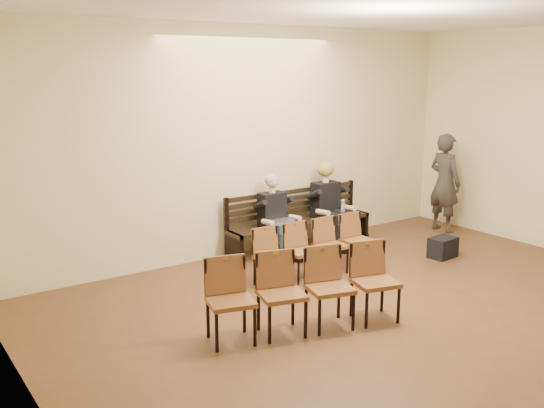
{
  "coord_description": "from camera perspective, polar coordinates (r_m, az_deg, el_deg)",
  "views": [
    {
      "loc": [
        -5.04,
        -2.85,
        2.86
      ],
      "look_at": [
        -0.23,
        4.05,
        0.97
      ],
      "focal_mm": 40.0,
      "sensor_mm": 36.0,
      "label": 1
    }
  ],
  "objects": [
    {
      "name": "ground",
      "position": [
        6.46,
        23.68,
        -14.75
      ],
      "size": [
        10.0,
        10.0,
        0.0
      ],
      "primitive_type": "plane",
      "color": "brown",
      "rests_on": "ground"
    },
    {
      "name": "room_walls",
      "position": [
        6.22,
        19.57,
        8.99
      ],
      "size": [
        8.02,
        10.01,
        3.51
      ],
      "color": "beige",
      "rests_on": "ground"
    },
    {
      "name": "bench",
      "position": [
        9.83,
        2.68,
        -2.87
      ],
      "size": [
        2.6,
        0.9,
        0.45
      ],
      "primitive_type": "cube",
      "color": "black",
      "rests_on": "ground"
    },
    {
      "name": "seated_man",
      "position": [
        9.31,
        0.36,
        -1.3
      ],
      "size": [
        0.51,
        0.7,
        1.22
      ],
      "primitive_type": null,
      "color": "black",
      "rests_on": "ground"
    },
    {
      "name": "seated_woman",
      "position": [
        9.94,
        5.39,
        -0.24
      ],
      "size": [
        0.55,
        0.77,
        1.29
      ],
      "primitive_type": null,
      "color": "black",
      "rests_on": "ground"
    },
    {
      "name": "laptop",
      "position": [
        9.23,
        0.85,
        -1.63
      ],
      "size": [
        0.37,
        0.3,
        0.26
      ],
      "primitive_type": "cube",
      "rotation": [
        0.0,
        0.0,
        -0.08
      ],
      "color": "#B8B8BD",
      "rests_on": "bench"
    },
    {
      "name": "water_bottle",
      "position": [
        9.85,
        6.68,
        -0.92
      ],
      "size": [
        0.07,
        0.07,
        0.21
      ],
      "primitive_type": "cylinder",
      "rotation": [
        0.0,
        0.0,
        0.1
      ],
      "color": "silver",
      "rests_on": "bench"
    },
    {
      "name": "bag",
      "position": [
        9.71,
        15.78,
        -3.96
      ],
      "size": [
        0.45,
        0.33,
        0.32
      ],
      "primitive_type": "cube",
      "rotation": [
        0.0,
        0.0,
        0.1
      ],
      "color": "black",
      "rests_on": "ground"
    },
    {
      "name": "passerby",
      "position": [
        11.13,
        15.98,
        2.61
      ],
      "size": [
        0.49,
        0.74,
        2.01
      ],
      "primitive_type": "imported",
      "rotation": [
        0.0,
        0.0,
        1.56
      ],
      "color": "#332E29",
      "rests_on": "ground"
    },
    {
      "name": "chair_row_front",
      "position": [
        6.74,
        3.23,
        -8.25
      ],
      "size": [
        2.25,
        1.05,
        0.9
      ],
      "primitive_type": "cube",
      "rotation": [
        0.0,
        0.0,
        -0.26
      ],
      "color": "brown",
      "rests_on": "ground"
    },
    {
      "name": "chair_row_back",
      "position": [
        8.5,
        4.24,
        -4.23
      ],
      "size": [
        1.92,
        0.48,
        0.78
      ],
      "primitive_type": "cube",
      "rotation": [
        0.0,
        0.0,
        -0.03
      ],
      "color": "brown",
      "rests_on": "ground"
    }
  ]
}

